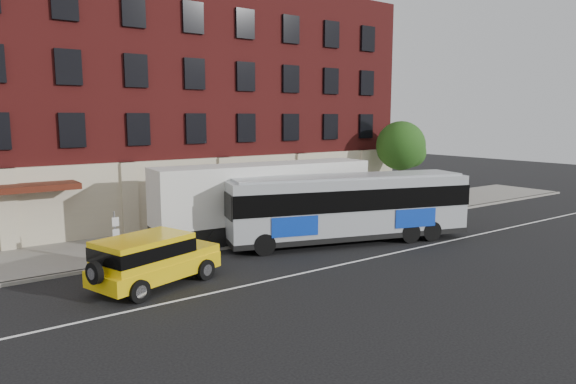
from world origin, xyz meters
TOP-DOWN VIEW (x-y plane):
  - ground at (0.00, 0.00)m, footprint 120.00×120.00m
  - sidewalk at (0.00, 9.00)m, footprint 60.00×6.00m
  - kerb at (0.00, 6.00)m, footprint 60.00×0.25m
  - lane_line at (0.00, 0.50)m, footprint 60.00×0.12m
  - building at (-0.01, 16.92)m, footprint 30.00×12.10m
  - sign_pole at (-8.50, 6.15)m, footprint 0.30×0.20m
  - street_tree at (13.54, 9.48)m, footprint 3.60×3.60m
  - city_bus at (3.01, 3.55)m, footprint 13.37×6.52m
  - yellow_suv at (-8.24, 2.56)m, footprint 5.55×3.57m
  - shipping_container at (-0.07, 6.95)m, footprint 12.50×3.52m

SIDE VIEW (x-z plane):
  - ground at x=0.00m, z-range 0.00..0.00m
  - lane_line at x=0.00m, z-range 0.00..0.01m
  - sidewalk at x=0.00m, z-range 0.00..0.15m
  - kerb at x=0.00m, z-range 0.00..0.15m
  - yellow_suv at x=-8.24m, z-range 0.15..2.22m
  - sign_pole at x=-8.50m, z-range 0.20..2.70m
  - city_bus at x=3.01m, z-range 0.19..3.78m
  - shipping_container at x=-0.07m, z-range -0.02..4.09m
  - street_tree at x=13.54m, z-range 1.31..7.51m
  - building at x=-0.01m, z-range 0.08..15.08m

